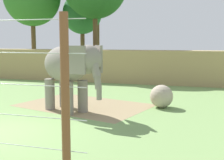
% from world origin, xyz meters
% --- Properties ---
extents(dirt_patch, '(6.88, 5.49, 0.01)m').
position_xyz_m(dirt_patch, '(1.15, 4.85, 0.00)').
color(dirt_patch, '#937F5B').
rests_on(dirt_patch, ground).
extents(embankment_wall, '(36.00, 1.80, 2.43)m').
position_xyz_m(embankment_wall, '(0.00, 13.41, 1.22)').
color(embankment_wall, tan).
rests_on(embankment_wall, ground).
extents(elephant, '(3.60, 2.81, 2.95)m').
position_xyz_m(elephant, '(1.07, 3.42, 1.95)').
color(elephant, gray).
rests_on(elephant, ground).
extents(enrichment_ball, '(1.07, 1.07, 1.07)m').
position_xyz_m(enrichment_ball, '(4.81, 5.41, 0.54)').
color(enrichment_ball, tan).
rests_on(enrichment_ball, ground).
extents(tree_far_right, '(3.99, 3.99, 8.02)m').
position_xyz_m(tree_far_right, '(-5.35, 20.56, 5.87)').
color(tree_far_right, brown).
rests_on(tree_far_right, ground).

